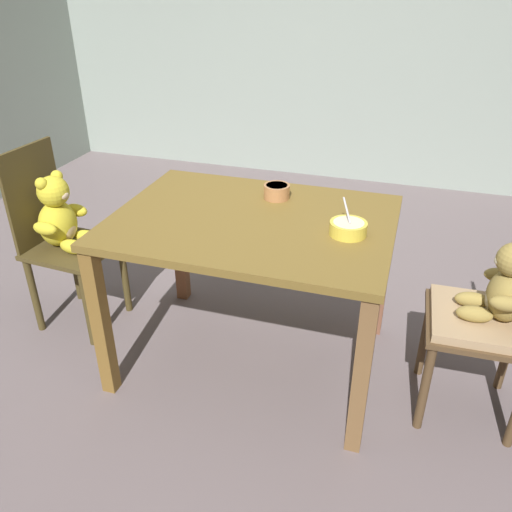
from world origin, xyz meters
The scene contains 6 objects.
ground_plane centered at (0.00, 0.00, -0.02)m, with size 5.20×5.20×0.04m.
dining_table centered at (0.00, 0.00, 0.63)m, with size 1.15×0.85×0.73m.
teddy_chair_near_left centered at (-0.99, 0.04, 0.54)m, with size 0.41×0.40×0.92m.
teddy_chair_near_right centered at (0.98, -0.03, 0.52)m, with size 0.41×0.40×0.87m.
porridge_bowl_terracotta_far_center centered at (0.04, 0.23, 0.77)m, with size 0.12×0.12×0.06m.
porridge_bowl_yellow_near_right centered at (0.40, -0.03, 0.76)m, with size 0.14×0.15×0.12m.
Camera 1 is at (0.60, -1.86, 1.64)m, focal length 36.79 mm.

